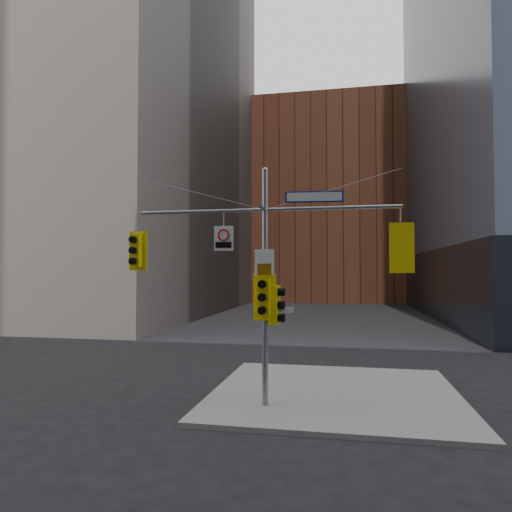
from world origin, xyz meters
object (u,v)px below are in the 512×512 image
at_px(traffic_light_west_arm, 136,251).
at_px(street_sign_blade, 314,197).
at_px(signal_assembly, 265,262).
at_px(regulatory_sign_arm, 224,238).
at_px(traffic_light_east_arm, 401,248).
at_px(traffic_light_pole_side, 276,305).
at_px(traffic_light_pole_front, 263,297).

distance_m(traffic_light_west_arm, street_sign_blade, 5.90).
height_order(signal_assembly, regulatory_sign_arm, signal_assembly).
bearing_deg(signal_assembly, street_sign_blade, 0.12).
relative_size(signal_assembly, traffic_light_east_arm, 5.63).
bearing_deg(regulatory_sign_arm, traffic_light_east_arm, 1.38).
bearing_deg(traffic_light_pole_side, traffic_light_east_arm, -78.40).
height_order(signal_assembly, traffic_light_pole_front, signal_assembly).
distance_m(traffic_light_east_arm, traffic_light_pole_side, 3.97).
bearing_deg(traffic_light_pole_front, traffic_light_pole_side, 38.91).
xyz_separation_m(traffic_light_pole_front, regulatory_sign_arm, (-1.29, 0.25, 1.79)).
distance_m(signal_assembly, street_sign_blade, 2.44).
bearing_deg(traffic_light_pole_side, traffic_light_west_arm, 101.35).
bearing_deg(signal_assembly, regulatory_sign_arm, -179.10).
height_order(traffic_light_west_arm, regulatory_sign_arm, regulatory_sign_arm).
distance_m(signal_assembly, traffic_light_pole_side, 1.33).
xyz_separation_m(traffic_light_pole_side, traffic_light_pole_front, (-0.33, -0.26, 0.25)).
bearing_deg(signal_assembly, traffic_light_pole_side, -0.48).
relative_size(signal_assembly, street_sign_blade, 4.65).
bearing_deg(traffic_light_pole_side, signal_assembly, 101.07).
bearing_deg(traffic_light_pole_side, regulatory_sign_arm, 102.17).
bearing_deg(street_sign_blade, traffic_light_pole_front, -174.42).
distance_m(signal_assembly, regulatory_sign_arm, 1.50).
relative_size(traffic_light_west_arm, traffic_light_pole_side, 1.09).
relative_size(traffic_light_east_arm, traffic_light_pole_front, 1.01).
xyz_separation_m(signal_assembly, traffic_light_east_arm, (3.93, 0.00, 0.38)).
bearing_deg(traffic_light_east_arm, signal_assembly, -1.90).
distance_m(traffic_light_pole_side, traffic_light_pole_front, 0.49).
bearing_deg(traffic_light_pole_front, street_sign_blade, 10.42).
bearing_deg(traffic_light_pole_front, regulatory_sign_arm, 169.34).
relative_size(traffic_light_east_arm, traffic_light_pole_side, 1.22).
relative_size(traffic_light_pole_front, regulatory_sign_arm, 1.85).
bearing_deg(signal_assembly, traffic_light_pole_front, -90.00).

